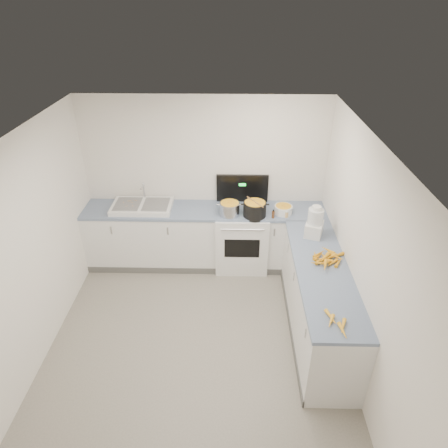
{
  "coord_description": "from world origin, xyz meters",
  "views": [
    {
      "loc": [
        0.4,
        -3.36,
        3.69
      ],
      "look_at": [
        0.3,
        1.1,
        1.05
      ],
      "focal_mm": 32.0,
      "sensor_mm": 36.0,
      "label": 1
    }
  ],
  "objects_px": {
    "sink": "(142,206)",
    "mixing_bowl": "(283,210)",
    "black_pot": "(255,210)",
    "food_processor": "(315,223)",
    "spice_jar": "(286,214)",
    "steel_pot": "(230,209)",
    "stove": "(242,237)",
    "extract_bottle": "(273,215)"
  },
  "relations": [
    {
      "from": "spice_jar",
      "to": "black_pot",
      "type": "bearing_deg",
      "value": 175.58
    },
    {
      "from": "steel_pot",
      "to": "mixing_bowl",
      "type": "relative_size",
      "value": 1.12
    },
    {
      "from": "spice_jar",
      "to": "food_processor",
      "type": "bearing_deg",
      "value": -57.68
    },
    {
      "from": "mixing_bowl",
      "to": "food_processor",
      "type": "distance_m",
      "value": 0.68
    },
    {
      "from": "black_pot",
      "to": "food_processor",
      "type": "distance_m",
      "value": 0.9
    },
    {
      "from": "black_pot",
      "to": "spice_jar",
      "type": "bearing_deg",
      "value": -4.42
    },
    {
      "from": "sink",
      "to": "food_processor",
      "type": "xyz_separation_m",
      "value": [
        2.36,
        -0.67,
        0.14
      ]
    },
    {
      "from": "spice_jar",
      "to": "stove",
      "type": "bearing_deg",
      "value": 162.63
    },
    {
      "from": "stove",
      "to": "steel_pot",
      "type": "height_order",
      "value": "stove"
    },
    {
      "from": "mixing_bowl",
      "to": "stove",
      "type": "bearing_deg",
      "value": 172.21
    },
    {
      "from": "food_processor",
      "to": "spice_jar",
      "type": "bearing_deg",
      "value": 122.32
    },
    {
      "from": "steel_pot",
      "to": "black_pot",
      "type": "relative_size",
      "value": 0.89
    },
    {
      "from": "mixing_bowl",
      "to": "spice_jar",
      "type": "xyz_separation_m",
      "value": [
        0.03,
        -0.11,
        -0.01
      ]
    },
    {
      "from": "black_pot",
      "to": "food_processor",
      "type": "height_order",
      "value": "food_processor"
    },
    {
      "from": "sink",
      "to": "steel_pot",
      "type": "relative_size",
      "value": 3.03
    },
    {
      "from": "stove",
      "to": "sink",
      "type": "xyz_separation_m",
      "value": [
        -1.45,
        0.02,
        0.5
      ]
    },
    {
      "from": "extract_bottle",
      "to": "food_processor",
      "type": "relative_size",
      "value": 0.24
    },
    {
      "from": "black_pot",
      "to": "mixing_bowl",
      "type": "bearing_deg",
      "value": 10.78
    },
    {
      "from": "black_pot",
      "to": "extract_bottle",
      "type": "relative_size",
      "value": 3.13
    },
    {
      "from": "black_pot",
      "to": "mixing_bowl",
      "type": "xyz_separation_m",
      "value": [
        0.41,
        0.08,
        -0.04
      ]
    },
    {
      "from": "sink",
      "to": "black_pot",
      "type": "distance_m",
      "value": 1.63
    },
    {
      "from": "extract_bottle",
      "to": "sink",
      "type": "bearing_deg",
      "value": 173.01
    },
    {
      "from": "mixing_bowl",
      "to": "extract_bottle",
      "type": "relative_size",
      "value": 2.48
    },
    {
      "from": "mixing_bowl",
      "to": "sink",
      "type": "bearing_deg",
      "value": 177.33
    },
    {
      "from": "mixing_bowl",
      "to": "spice_jar",
      "type": "height_order",
      "value": "mixing_bowl"
    },
    {
      "from": "spice_jar",
      "to": "food_processor",
      "type": "xyz_separation_m",
      "value": [
        0.3,
        -0.47,
        0.14
      ]
    },
    {
      "from": "sink",
      "to": "black_pot",
      "type": "relative_size",
      "value": 2.7
    },
    {
      "from": "food_processor",
      "to": "steel_pot",
      "type": "bearing_deg",
      "value": 154.5
    },
    {
      "from": "mixing_bowl",
      "to": "steel_pot",
      "type": "bearing_deg",
      "value": -175.42
    },
    {
      "from": "mixing_bowl",
      "to": "black_pot",
      "type": "bearing_deg",
      "value": -169.22
    },
    {
      "from": "stove",
      "to": "sink",
      "type": "height_order",
      "value": "stove"
    },
    {
      "from": "mixing_bowl",
      "to": "spice_jar",
      "type": "bearing_deg",
      "value": -73.6
    },
    {
      "from": "sink",
      "to": "steel_pot",
      "type": "distance_m",
      "value": 1.28
    },
    {
      "from": "sink",
      "to": "mixing_bowl",
      "type": "height_order",
      "value": "sink"
    },
    {
      "from": "stove",
      "to": "steel_pot",
      "type": "relative_size",
      "value": 4.78
    },
    {
      "from": "stove",
      "to": "extract_bottle",
      "type": "relative_size",
      "value": 13.33
    },
    {
      "from": "steel_pot",
      "to": "mixing_bowl",
      "type": "xyz_separation_m",
      "value": [
        0.76,
        0.06,
        -0.03
      ]
    },
    {
      "from": "black_pot",
      "to": "extract_bottle",
      "type": "xyz_separation_m",
      "value": [
        0.26,
        -0.06,
        -0.04
      ]
    },
    {
      "from": "steel_pot",
      "to": "extract_bottle",
      "type": "distance_m",
      "value": 0.61
    },
    {
      "from": "steel_pot",
      "to": "extract_bottle",
      "type": "relative_size",
      "value": 2.79
    },
    {
      "from": "steel_pot",
      "to": "spice_jar",
      "type": "xyz_separation_m",
      "value": [
        0.79,
        -0.05,
        -0.04
      ]
    },
    {
      "from": "steel_pot",
      "to": "extract_bottle",
      "type": "height_order",
      "value": "steel_pot"
    }
  ]
}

